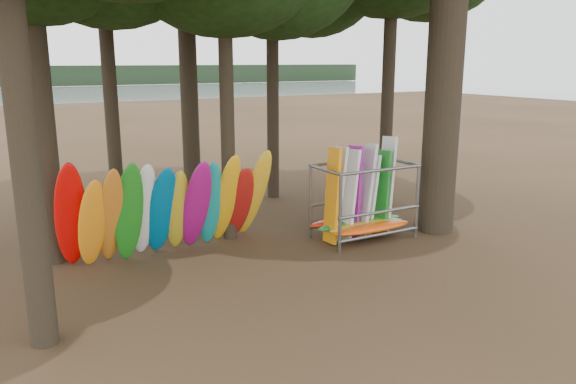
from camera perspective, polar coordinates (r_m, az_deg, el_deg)
ground at (r=14.75m, az=1.67°, el=-6.63°), size 120.00×120.00×0.00m
lake at (r=72.42m, az=-23.76°, el=8.16°), size 160.00×160.00×0.00m
far_shore at (r=122.14m, az=-26.35°, el=10.48°), size 160.00×4.00×4.00m
kayak_row at (r=14.83m, az=-11.74°, el=-1.62°), size 5.58×2.02×2.91m
storage_rack at (r=16.17m, az=7.64°, el=-1.14°), size 2.90×1.57×2.86m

